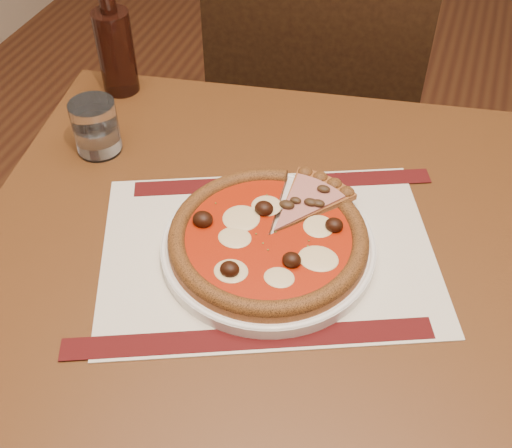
{
  "coord_description": "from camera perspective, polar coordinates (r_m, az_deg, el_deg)",
  "views": [
    {
      "loc": [
        -0.65,
        -0.78,
        1.4
      ],
      "look_at": [
        -0.85,
        -0.2,
        0.78
      ],
      "focal_mm": 45.0,
      "sensor_mm": 36.0,
      "label": 1
    }
  ],
  "objects": [
    {
      "name": "bottle",
      "position": [
        1.18,
        -12.4,
        15.07
      ],
      "size": [
        0.06,
        0.06,
        0.21
      ],
      "color": "black",
      "rests_on": "table"
    },
    {
      "name": "table",
      "position": [
        0.97,
        -0.39,
        -6.31
      ],
      "size": [
        0.91,
        0.91,
        0.75
      ],
      "rotation": [
        0.0,
        0.0,
        0.15
      ],
      "color": "brown",
      "rests_on": "ground"
    },
    {
      "name": "plate",
      "position": [
        0.88,
        1.08,
        -2.07
      ],
      "size": [
        0.29,
        0.29,
        0.02
      ],
      "primitive_type": "cylinder",
      "color": "white",
      "rests_on": "placemat"
    },
    {
      "name": "water_glass",
      "position": [
        1.06,
        -14.06,
        8.36
      ],
      "size": [
        0.08,
        0.08,
        0.09
      ],
      "primitive_type": "cylinder",
      "rotation": [
        0.0,
        0.0,
        0.14
      ],
      "color": "white",
      "rests_on": "table"
    },
    {
      "name": "chair_far",
      "position": [
        1.54,
        5.54,
        11.27
      ],
      "size": [
        0.48,
        0.48,
        0.97
      ],
      "rotation": [
        0.0,
        0.0,
        3.2
      ],
      "color": "black",
      "rests_on": "ground"
    },
    {
      "name": "placemat",
      "position": [
        0.88,
        1.07,
        -2.51
      ],
      "size": [
        0.55,
        0.48,
        0.0
      ],
      "primitive_type": "cube",
      "rotation": [
        0.0,
        0.0,
        0.4
      ],
      "color": "silver",
      "rests_on": "table"
    },
    {
      "name": "ham_slice",
      "position": [
        0.91,
        5.38,
        1.59
      ],
      "size": [
        0.1,
        0.14,
        0.02
      ],
      "rotation": [
        0.0,
        0.0,
        1.25
      ],
      "color": "#9E5326",
      "rests_on": "plate"
    },
    {
      "name": "pizza",
      "position": [
        0.86,
        1.08,
        -1.19
      ],
      "size": [
        0.27,
        0.27,
        0.04
      ],
      "color": "#9E5326",
      "rests_on": "plate"
    }
  ]
}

